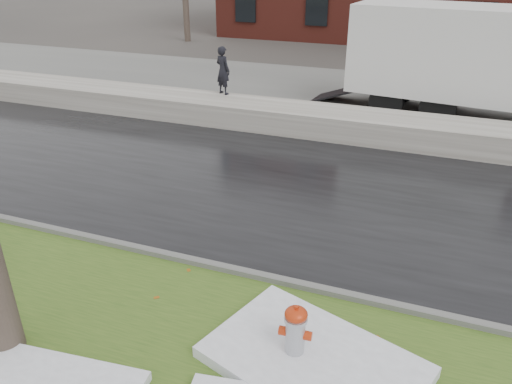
% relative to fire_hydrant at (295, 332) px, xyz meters
% --- Properties ---
extents(ground, '(120.00, 120.00, 0.00)m').
position_rel_fire_hydrant_xyz_m(ground, '(-1.48, 0.60, -0.54)').
color(ground, '#47423D').
rests_on(ground, ground).
extents(verge, '(60.00, 4.50, 0.04)m').
position_rel_fire_hydrant_xyz_m(verge, '(-1.48, -0.65, -0.52)').
color(verge, '#32501A').
rests_on(verge, ground).
extents(road, '(60.00, 7.00, 0.03)m').
position_rel_fire_hydrant_xyz_m(road, '(-1.48, 5.10, -0.52)').
color(road, black).
rests_on(road, ground).
extents(parking_lot, '(60.00, 9.00, 0.03)m').
position_rel_fire_hydrant_xyz_m(parking_lot, '(-1.48, 13.60, -0.52)').
color(parking_lot, slate).
rests_on(parking_lot, ground).
extents(curb, '(60.00, 0.15, 0.14)m').
position_rel_fire_hydrant_xyz_m(curb, '(-1.48, 1.60, -0.47)').
color(curb, slate).
rests_on(curb, ground).
extents(snowbank, '(60.00, 1.60, 0.75)m').
position_rel_fire_hydrant_xyz_m(snowbank, '(-1.48, 9.30, -0.16)').
color(snowbank, beige).
rests_on(snowbank, ground).
extents(fire_hydrant, '(0.46, 0.39, 0.94)m').
position_rel_fire_hydrant_xyz_m(fire_hydrant, '(0.00, 0.00, 0.00)').
color(fire_hydrant, '#A9ABB1').
rests_on(fire_hydrant, verge).
extents(box_truck, '(10.73, 3.53, 3.54)m').
position_rel_fire_hydrant_xyz_m(box_truck, '(2.26, 12.34, 1.33)').
color(box_truck, black).
rests_on(box_truck, ground).
extents(worker, '(0.66, 0.56, 1.54)m').
position_rel_fire_hydrant_xyz_m(worker, '(-5.44, 9.90, 0.98)').
color(worker, black).
rests_on(worker, snowbank).
extents(snow_patch_side, '(3.23, 2.60, 0.18)m').
position_rel_fire_hydrant_xyz_m(snow_patch_side, '(0.28, -0.03, -0.41)').
color(snow_patch_side, white).
rests_on(snow_patch_side, verge).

